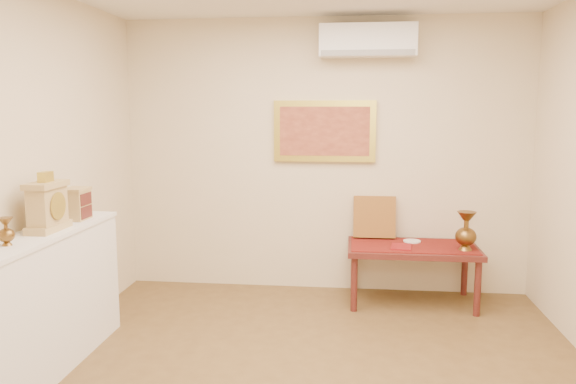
# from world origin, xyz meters

# --- Properties ---
(wall_back) EXTENTS (4.00, 0.02, 2.70)m
(wall_back) POSITION_xyz_m (0.00, 2.25, 1.35)
(wall_back) COLOR beige
(wall_back) RESTS_ON ground
(wall_front) EXTENTS (4.00, 0.02, 2.70)m
(wall_front) POSITION_xyz_m (0.00, -2.25, 1.35)
(wall_front) COLOR beige
(wall_front) RESTS_ON ground
(brass_urn_small) EXTENTS (0.10, 0.10, 0.22)m
(brass_urn_small) POSITION_xyz_m (-1.83, -0.18, 1.09)
(brass_urn_small) COLOR brown
(brass_urn_small) RESTS_ON display_ledge
(table_cloth) EXTENTS (1.14, 0.59, 0.01)m
(table_cloth) POSITION_xyz_m (0.85, 1.88, 0.55)
(table_cloth) COLOR maroon
(table_cloth) RESTS_ON low_table
(brass_urn_tall) EXTENTS (0.19, 0.19, 0.43)m
(brass_urn_tall) POSITION_xyz_m (1.30, 1.75, 0.77)
(brass_urn_tall) COLOR brown
(brass_urn_tall) RESTS_ON table_cloth
(plate) EXTENTS (0.17, 0.17, 0.01)m
(plate) POSITION_xyz_m (0.86, 2.01, 0.56)
(plate) COLOR white
(plate) RESTS_ON table_cloth
(menu) EXTENTS (0.21, 0.27, 0.01)m
(menu) POSITION_xyz_m (0.74, 1.78, 0.56)
(menu) COLOR maroon
(menu) RESTS_ON table_cloth
(cushion) EXTENTS (0.41, 0.18, 0.42)m
(cushion) POSITION_xyz_m (0.50, 2.17, 0.76)
(cushion) COLOR maroon
(cushion) RESTS_ON table_cloth
(display_ledge) EXTENTS (0.37, 2.02, 0.98)m
(display_ledge) POSITION_xyz_m (-1.82, 0.00, 0.49)
(display_ledge) COLOR white
(display_ledge) RESTS_ON floor
(mantel_clock) EXTENTS (0.17, 0.36, 0.41)m
(mantel_clock) POSITION_xyz_m (-1.80, 0.25, 1.15)
(mantel_clock) COLOR tan
(mantel_clock) RESTS_ON display_ledge
(wooden_chest) EXTENTS (0.16, 0.21, 0.24)m
(wooden_chest) POSITION_xyz_m (-1.80, 0.65, 1.10)
(wooden_chest) COLOR tan
(wooden_chest) RESTS_ON display_ledge
(low_table) EXTENTS (1.20, 0.70, 0.55)m
(low_table) POSITION_xyz_m (0.85, 1.88, 0.48)
(low_table) COLOR #541E19
(low_table) RESTS_ON floor
(painting) EXTENTS (1.00, 0.06, 0.60)m
(painting) POSITION_xyz_m (0.00, 2.22, 1.60)
(painting) COLOR gold
(painting) RESTS_ON wall_back
(ac_unit) EXTENTS (0.90, 0.25, 0.30)m
(ac_unit) POSITION_xyz_m (0.40, 2.12, 2.45)
(ac_unit) COLOR white
(ac_unit) RESTS_ON wall_back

